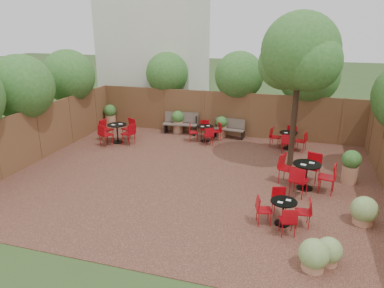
% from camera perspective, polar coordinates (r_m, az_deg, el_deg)
% --- Properties ---
extents(ground, '(80.00, 80.00, 0.00)m').
position_cam_1_polar(ground, '(12.28, 0.11, -5.22)').
color(ground, '#354F23').
rests_on(ground, ground).
extents(courtyard_paving, '(12.00, 10.00, 0.02)m').
position_cam_1_polar(courtyard_paving, '(12.28, 0.11, -5.18)').
color(courtyard_paving, '#351916').
rests_on(courtyard_paving, ground).
extents(fence_back, '(12.00, 0.08, 2.00)m').
position_cam_1_polar(fence_back, '(16.56, 5.11, 4.75)').
color(fence_back, brown).
rests_on(fence_back, ground).
extents(fence_left, '(0.08, 10.00, 2.00)m').
position_cam_1_polar(fence_left, '(14.71, -22.88, 1.51)').
color(fence_left, brown).
rests_on(fence_left, ground).
extents(neighbour_building, '(5.00, 4.00, 8.00)m').
position_cam_1_polar(neighbour_building, '(20.30, -5.79, 15.88)').
color(neighbour_building, silver).
rests_on(neighbour_building, ground).
extents(overhang_foliage, '(15.88, 10.98, 2.73)m').
position_cam_1_polar(overhang_foliage, '(14.15, -3.88, 9.54)').
color(overhang_foliage, '#2F6320').
rests_on(overhang_foliage, ground).
extents(courtyard_tree, '(2.75, 2.65, 5.33)m').
position_cam_1_polar(courtyard_tree, '(12.82, 16.52, 13.08)').
color(courtyard_tree, black).
rests_on(courtyard_tree, courtyard_paving).
extents(park_bench_left, '(1.62, 0.67, 0.97)m').
position_cam_1_polar(park_bench_left, '(16.83, -1.77, 3.36)').
color(park_bench_left, brown).
rests_on(park_bench_left, courtyard_paving).
extents(park_bench_right, '(1.42, 0.61, 0.85)m').
position_cam_1_polar(park_bench_right, '(16.28, 5.87, 2.51)').
color(park_bench_right, brown).
rests_on(park_bench_right, courtyard_paving).
extents(bistro_tables, '(9.48, 7.46, 0.96)m').
position_cam_1_polar(bistro_tables, '(13.39, 5.42, -1.10)').
color(bistro_tables, black).
rests_on(bistro_tables, courtyard_paving).
extents(planters, '(11.22, 4.27, 1.10)m').
position_cam_1_polar(planters, '(15.56, 1.33, 2.33)').
color(planters, '#AE7757').
rests_on(planters, courtyard_paving).
extents(low_shrubs, '(1.92, 2.95, 0.74)m').
position_cam_1_polar(low_shrubs, '(9.25, 22.30, -12.91)').
color(low_shrubs, '#AE7757').
rests_on(low_shrubs, courtyard_paving).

